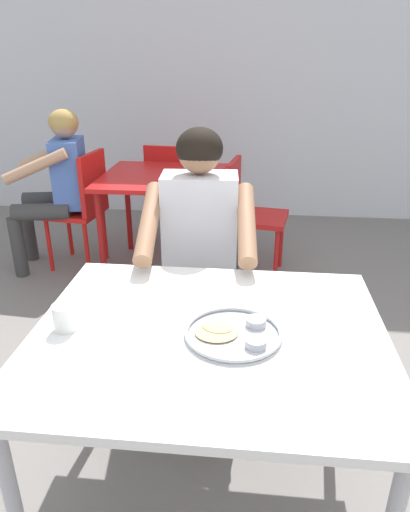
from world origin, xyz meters
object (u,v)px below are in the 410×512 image
diner_foreground (199,245)px  drinking_cup (65,316)px  thali_tray (234,333)px  chair_red_left (83,203)px  patron_background (57,177)px  chair_foreground (202,273)px  table_foreground (209,350)px  chair_red_far (173,185)px  chair_red_right (248,209)px  table_background_red (165,187)px

diner_foreground → drinking_cup: bearing=-115.7°
thali_tray → diner_foreground: 0.73m
chair_red_left → patron_background: (-0.17, -0.02, 0.20)m
chair_foreground → chair_red_left: chair_red_left is taller
table_foreground → chair_red_left: 2.28m
chair_red_left → chair_red_far: chair_red_left is taller
chair_red_right → table_foreground: bearing=-92.7°
chair_foreground → patron_background: bearing=138.0°
chair_foreground → patron_background: size_ratio=0.72×
thali_tray → chair_red_left: (-1.21, 2.00, -0.24)m
chair_foreground → chair_red_far: chair_foreground is taller
patron_background → chair_foreground: bearing=-42.0°
table_foreground → chair_red_left: (-1.13, 1.98, -0.16)m
table_background_red → chair_red_far: 0.63m
chair_red_right → patron_background: 1.41m
chair_foreground → chair_red_right: chair_foreground is taller
drinking_cup → chair_red_far: size_ratio=0.10×
table_background_red → chair_red_far: chair_red_far is taller
thali_tray → chair_red_far: bearing=103.7°
thali_tray → chair_red_far: chair_red_far is taller
thali_tray → chair_red_left: size_ratio=0.35×
patron_background → diner_foreground: bearing=-47.1°
table_foreground → diner_foreground: diner_foreground is taller
diner_foreground → patron_background: size_ratio=1.06×
table_foreground → chair_foreground: bearing=97.7°
chair_foreground → drinking_cup: bearing=-109.6°
thali_tray → diner_foreground: bearing=105.3°
table_foreground → drinking_cup: (-0.45, -0.03, 0.11)m
patron_background → chair_red_left: bearing=7.4°
table_background_red → chair_red_far: bearing=94.5°
diner_foreground → chair_red_right: diner_foreground is taller
patron_background → chair_red_right: bearing=1.2°
chair_red_left → chair_red_far: 0.84m
thali_tray → chair_foreground: bearing=102.4°
chair_red_left → diner_foreground: bearing=-51.9°
drinking_cup → table_background_red: 2.01m
table_background_red → chair_red_left: bearing=179.6°
diner_foreground → chair_red_right: 1.34m
drinking_cup → chair_red_left: size_ratio=0.10×
chair_red_far → table_foreground: bearing=-78.0°
chair_foreground → chair_red_right: bearing=78.9°
thali_tray → patron_background: bearing=124.9°
table_foreground → thali_tray: (0.08, -0.02, 0.08)m
table_background_red → table_foreground: bearing=-75.7°
table_background_red → chair_red_far: (-0.05, 0.61, -0.15)m
patron_background → table_background_red: bearing=1.3°
table_foreground → table_background_red: table_background_red is taller
chair_red_left → chair_red_far: (0.58, 0.61, -0.01)m
chair_foreground → chair_red_left: 1.48m
thali_tray → table_foreground: bearing=167.3°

